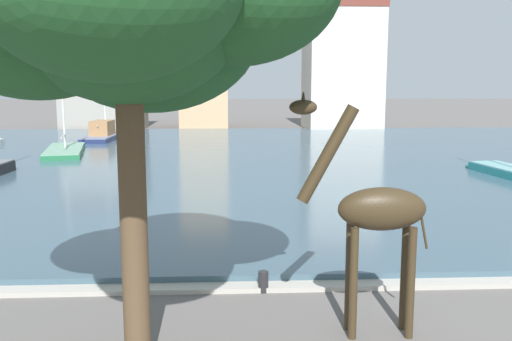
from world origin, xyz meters
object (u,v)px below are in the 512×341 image
Objects in this scene: sailboat_green at (66,151)px; sailboat_navy at (106,135)px; mooring_bollard at (263,282)px; shade_tree at (137,11)px; giraffe_statue at (374,214)px.

sailboat_navy is at bearing 85.23° from sailboat_green.
sailboat_navy reaches higher than mooring_bollard.
sailboat_green is at bearing 108.25° from shade_tree.
sailboat_green is 29.89m from shade_tree.
giraffe_statue is 0.53× the size of sailboat_navy.
shade_tree is (9.19, -27.87, 5.71)m from sailboat_green.
giraffe_statue is 30.32m from sailboat_green.
sailboat_navy is 17.87× the size of mooring_bollard.
giraffe_statue is 5.63m from shade_tree.
giraffe_statue is 0.57× the size of sailboat_green.
giraffe_statue is 3.74m from mooring_bollard.
sailboat_green reaches higher than mooring_bollard.
sailboat_navy is 1.14× the size of shade_tree.
shade_tree is at bearing -71.75° from sailboat_green.
sailboat_green is 0.93× the size of sailboat_navy.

